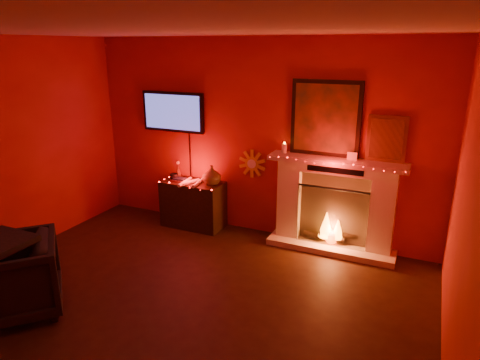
% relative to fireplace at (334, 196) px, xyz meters
% --- Properties ---
extents(room, '(5.00, 5.00, 5.00)m').
position_rel_fireplace_xyz_m(room, '(-1.14, -2.39, 0.63)').
color(room, black).
rests_on(room, ground).
extents(floor, '(5.00, 5.00, 0.00)m').
position_rel_fireplace_xyz_m(floor, '(-1.14, -2.39, -0.72)').
color(floor, black).
rests_on(floor, ground).
extents(fireplace, '(1.72, 0.40, 2.18)m').
position_rel_fireplace_xyz_m(fireplace, '(0.00, 0.00, 0.00)').
color(fireplace, beige).
rests_on(fireplace, floor).
extents(tv, '(1.00, 0.07, 1.24)m').
position_rel_fireplace_xyz_m(tv, '(-2.44, 0.06, 0.92)').
color(tv, black).
rests_on(tv, room).
extents(sunburst_clock, '(0.40, 0.03, 0.40)m').
position_rel_fireplace_xyz_m(sunburst_clock, '(-1.19, 0.09, 0.28)').
color(sunburst_clock, gold).
rests_on(sunburst_clock, room).
extents(console_table, '(0.90, 0.53, 0.96)m').
position_rel_fireplace_xyz_m(console_table, '(-2.02, -0.13, -0.34)').
color(console_table, black).
rests_on(console_table, floor).
extents(armchair, '(1.18, 1.18, 0.77)m').
position_rel_fireplace_xyz_m(armchair, '(-2.55, -2.75, -0.34)').
color(armchair, black).
rests_on(armchair, floor).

